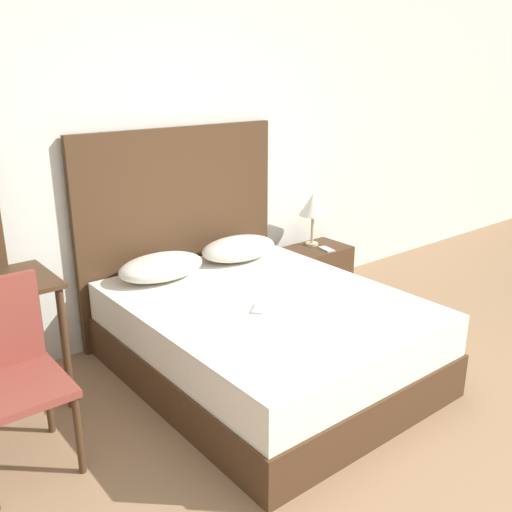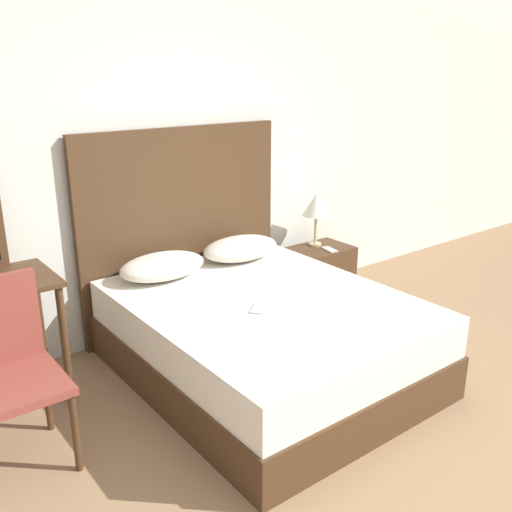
{
  "view_description": "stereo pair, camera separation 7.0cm",
  "coord_description": "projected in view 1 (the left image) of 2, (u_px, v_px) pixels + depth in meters",
  "views": [
    {
      "loc": [
        -2.11,
        -1.08,
        1.9
      ],
      "look_at": [
        -0.02,
        1.53,
        0.78
      ],
      "focal_mm": 40.0,
      "sensor_mm": 36.0,
      "label": 1
    },
    {
      "loc": [
        -2.05,
        -1.12,
        1.9
      ],
      "look_at": [
        -0.02,
        1.53,
        0.78
      ],
      "focal_mm": 40.0,
      "sensor_mm": 36.0,
      "label": 2
    }
  ],
  "objects": [
    {
      "name": "headboard",
      "position": [
        181.0,
        230.0,
        4.19
      ],
      "size": [
        1.62,
        0.05,
        1.49
      ],
      "color": "#422B19",
      "rests_on": "ground_plane"
    },
    {
      "name": "nightstand",
      "position": [
        315.0,
        273.0,
        4.81
      ],
      "size": [
        0.54,
        0.37,
        0.46
      ],
      "color": "#422B19",
      "rests_on": "ground_plane"
    },
    {
      "name": "phone_on_bed",
      "position": [
        259.0,
        308.0,
        3.37
      ],
      "size": [
        0.16,
        0.15,
        0.01
      ],
      "color": "#B7B7BC",
      "rests_on": "bed"
    },
    {
      "name": "ground_plane",
      "position": [
        464.0,
        494.0,
        2.65
      ],
      "size": [
        16.0,
        16.0,
        0.0
      ],
      "primitive_type": "plane",
      "color": "#8C6B4C"
    },
    {
      "name": "phone_on_nightstand",
      "position": [
        327.0,
        249.0,
        4.69
      ],
      "size": [
        0.1,
        0.16,
        0.01
      ],
      "color": "#B7B7BC",
      "rests_on": "nightstand"
    },
    {
      "name": "wall_back",
      "position": [
        174.0,
        146.0,
        4.06
      ],
      "size": [
        10.0,
        0.06,
        2.7
      ],
      "color": "silver",
      "rests_on": "ground_plane"
    },
    {
      "name": "pillow_right",
      "position": [
        239.0,
        248.0,
        4.22
      ],
      "size": [
        0.6,
        0.39,
        0.16
      ],
      "color": "silver",
      "rests_on": "bed"
    },
    {
      "name": "bed",
      "position": [
        265.0,
        337.0,
        3.62
      ],
      "size": [
        1.54,
        1.91,
        0.53
      ],
      "color": "#422B19",
      "rests_on": "ground_plane"
    },
    {
      "name": "table_lamp",
      "position": [
        313.0,
        205.0,
        4.7
      ],
      "size": [
        0.23,
        0.23,
        0.45
      ],
      "color": "tan",
      "rests_on": "nightstand"
    },
    {
      "name": "chair",
      "position": [
        7.0,
        366.0,
        2.74
      ],
      "size": [
        0.47,
        0.48,
        0.93
      ],
      "color": "brown",
      "rests_on": "ground_plane"
    },
    {
      "name": "pillow_left",
      "position": [
        161.0,
        267.0,
        3.84
      ],
      "size": [
        0.6,
        0.39,
        0.16
      ],
      "color": "silver",
      "rests_on": "bed"
    }
  ]
}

